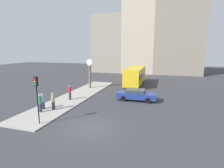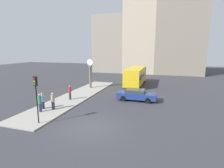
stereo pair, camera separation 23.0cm
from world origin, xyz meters
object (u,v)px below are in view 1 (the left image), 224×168
at_px(pedestrian_blue_stripe, 43,101).
at_px(pedestrian_red_top, 70,93).
at_px(traffic_light_near, 37,90).
at_px(pedestrian_tan_coat, 53,101).
at_px(street_clock, 90,74).
at_px(sedan_car, 136,95).
at_px(bus_distant, 135,75).
at_px(pedestrian_green_hoodie, 40,103).

xyz_separation_m(pedestrian_blue_stripe, pedestrian_red_top, (0.89, 3.80, 0.06)).
distance_m(traffic_light_near, pedestrian_tan_coat, 3.95).
bearing_deg(traffic_light_near, pedestrian_blue_stripe, 123.81).
relative_size(traffic_light_near, street_clock, 0.85).
xyz_separation_m(traffic_light_near, pedestrian_red_top, (-1.19, 6.91, -1.90)).
xyz_separation_m(traffic_light_near, pedestrian_tan_coat, (-0.98, 3.32, -1.91)).
relative_size(sedan_car, pedestrian_red_top, 2.70).
bearing_deg(sedan_car, traffic_light_near, -124.95).
bearing_deg(pedestrian_blue_stripe, bus_distant, 66.19).
bearing_deg(pedestrian_green_hoodie, traffic_light_near, -53.34).
height_order(traffic_light_near, pedestrian_green_hoodie, traffic_light_near).
relative_size(street_clock, pedestrian_tan_coat, 2.67).
relative_size(pedestrian_blue_stripe, pedestrian_tan_coat, 0.96).
bearing_deg(sedan_car, pedestrian_green_hoodie, -139.57).
relative_size(pedestrian_green_hoodie, pedestrian_red_top, 1.05).
height_order(street_clock, pedestrian_red_top, street_clock).
relative_size(street_clock, pedestrian_blue_stripe, 2.77).
bearing_deg(pedestrian_blue_stripe, street_clock, 87.67).
bearing_deg(traffic_light_near, pedestrian_tan_coat, 106.40).
xyz_separation_m(bus_distant, pedestrian_tan_coat, (-5.71, -15.24, -0.73)).
xyz_separation_m(bus_distant, traffic_light_near, (-4.73, -18.55, 1.18)).
relative_size(bus_distant, pedestrian_red_top, 5.03).
xyz_separation_m(bus_distant, pedestrian_red_top, (-5.92, -11.64, -0.72)).
distance_m(sedan_car, pedestrian_tan_coat, 9.49).
relative_size(sedan_car, bus_distant, 0.54).
bearing_deg(pedestrian_blue_stripe, pedestrian_tan_coat, 10.61).
bearing_deg(street_clock, pedestrian_red_top, -86.24).
xyz_separation_m(bus_distant, pedestrian_green_hoodie, (-6.43, -16.27, -0.68)).
height_order(sedan_car, traffic_light_near, traffic_light_near).
relative_size(sedan_car, pedestrian_blue_stripe, 2.82).
bearing_deg(sedan_car, pedestrian_tan_coat, -141.48).
relative_size(street_clock, pedestrian_green_hoodie, 2.54).
xyz_separation_m(traffic_light_near, pedestrian_green_hoodie, (-1.70, 2.28, -1.86)).
height_order(pedestrian_blue_stripe, pedestrian_red_top, pedestrian_red_top).
bearing_deg(street_clock, bus_distant, 36.42).
xyz_separation_m(pedestrian_blue_stripe, pedestrian_green_hoodie, (0.38, -0.83, 0.10)).
xyz_separation_m(pedestrian_blue_stripe, pedestrian_tan_coat, (1.11, 0.21, 0.05)).
bearing_deg(pedestrian_red_top, street_clock, 93.76).
bearing_deg(bus_distant, pedestrian_tan_coat, -110.54).
distance_m(sedan_car, pedestrian_green_hoodie, 10.71).
bearing_deg(pedestrian_tan_coat, sedan_car, 38.52).
height_order(sedan_car, bus_distant, bus_distant).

